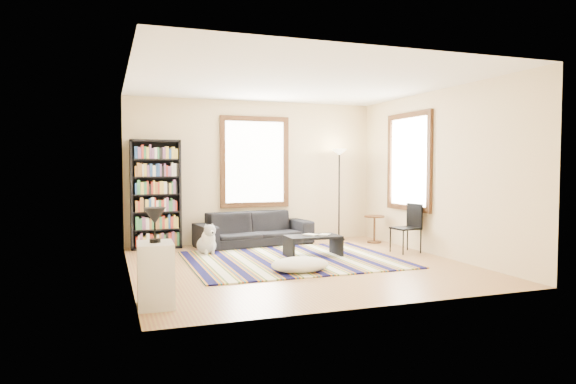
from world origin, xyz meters
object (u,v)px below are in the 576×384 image
object	(u,v)px
sofa	(254,229)
bookshelf	(156,194)
folding_chair	(406,228)
side_table	(374,229)
floor_cushion	(300,265)
coffee_table	(313,246)
floor_lamp	(339,195)
white_cabinet	(156,275)
dog	(206,239)

from	to	relation	value
sofa	bookshelf	bearing A→B (deg)	163.32
folding_chair	side_table	bearing A→B (deg)	81.51
folding_chair	floor_cushion	bearing A→B (deg)	-164.77
sofa	side_table	world-z (taller)	sofa
sofa	side_table	size ratio (longest dim) A/B	4.07
folding_chair	coffee_table	bearing A→B (deg)	168.83
coffee_table	side_table	world-z (taller)	side_table
floor_lamp	white_cabinet	xyz separation A→B (m)	(-4.00, -3.82, -0.58)
sofa	folding_chair	world-z (taller)	folding_chair
dog	floor_cushion	bearing A→B (deg)	-71.55
sofa	folding_chair	bearing A→B (deg)	-44.05
coffee_table	folding_chair	world-z (taller)	folding_chair
bookshelf	dog	size ratio (longest dim) A/B	3.81
coffee_table	sofa	bearing A→B (deg)	111.56
bookshelf	floor_lamp	bearing A→B (deg)	-2.68
sofa	white_cabinet	world-z (taller)	white_cabinet
sofa	white_cabinet	distance (m)	4.31
bookshelf	floor_cushion	size ratio (longest dim) A/B	2.35
folding_chair	bookshelf	bearing A→B (deg)	148.60
bookshelf	folding_chair	world-z (taller)	bookshelf
bookshelf	coffee_table	bearing A→B (deg)	-36.69
side_table	floor_cushion	bearing A→B (deg)	-138.53
dog	folding_chair	bearing A→B (deg)	-25.85
side_table	dog	size ratio (longest dim) A/B	1.03
floor_cushion	floor_lamp	distance (m)	3.36
bookshelf	coffee_table	world-z (taller)	bookshelf
coffee_table	dog	xyz separation A→B (m)	(-1.63, 0.86, 0.08)
sofa	floor_cushion	xyz separation A→B (m)	(-0.04, -2.57, -0.21)
sofa	dog	distance (m)	1.22
dog	coffee_table	bearing A→B (deg)	-36.80
coffee_table	dog	bearing A→B (deg)	152.08
white_cabinet	floor_lamp	bearing A→B (deg)	46.20
floor_cushion	white_cabinet	distance (m)	2.43
side_table	folding_chair	xyz separation A→B (m)	(-0.05, -1.19, 0.16)
coffee_table	floor_cushion	bearing A→B (deg)	-120.97
bookshelf	floor_lamp	distance (m)	3.63
coffee_table	folding_chair	bearing A→B (deg)	-5.08
bookshelf	dog	distance (m)	1.40
floor_cushion	folding_chair	distance (m)	2.52
floor_lamp	folding_chair	size ratio (longest dim) A/B	2.16
folding_chair	sofa	bearing A→B (deg)	137.97
folding_chair	dog	xyz separation A→B (m)	(-3.32, 1.01, -0.17)
bookshelf	floor_cushion	world-z (taller)	bookshelf
bookshelf	side_table	size ratio (longest dim) A/B	3.70
side_table	folding_chair	distance (m)	1.21
coffee_table	folding_chair	size ratio (longest dim) A/B	1.05
bookshelf	sofa	bearing A→B (deg)	-8.57
side_table	folding_chair	world-z (taller)	folding_chair
coffee_table	bookshelf	bearing A→B (deg)	143.31
sofa	folding_chair	distance (m)	2.83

